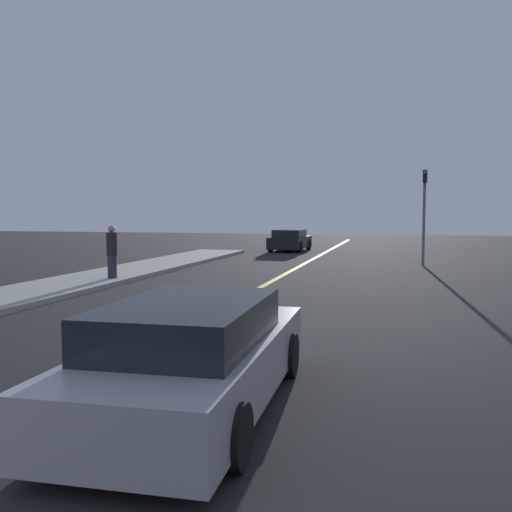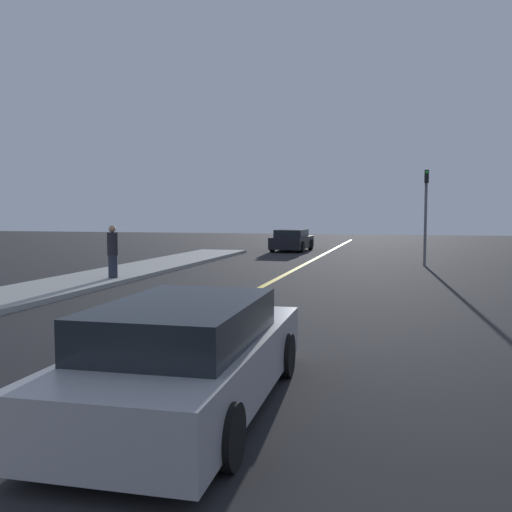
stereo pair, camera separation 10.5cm
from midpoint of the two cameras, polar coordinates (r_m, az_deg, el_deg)
road_center_line at (r=18.70m, az=1.51°, el=-2.69°), size 0.20×60.00×0.01m
sidewalk_left at (r=18.74m, az=-17.80°, el=-2.67°), size 2.70×31.25×0.15m
car_near_right_lane at (r=6.81m, az=-6.24°, el=-9.91°), size 2.03×4.84×1.31m
car_ahead_center at (r=34.06m, az=3.70°, el=1.56°), size 2.10×4.13×1.28m
pedestrian_far_standing at (r=19.32m, az=-13.99°, el=0.43°), size 0.35×0.35×1.74m
traffic_light at (r=25.50m, az=16.73°, el=4.67°), size 0.18×0.40×4.10m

